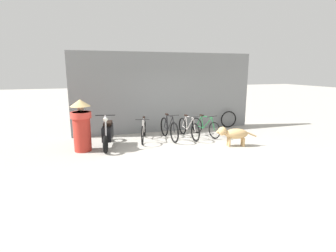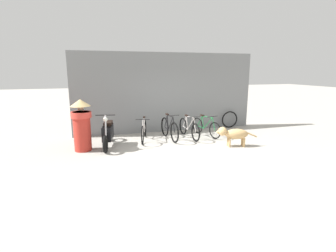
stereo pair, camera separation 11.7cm
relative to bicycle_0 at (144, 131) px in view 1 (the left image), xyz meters
name	(u,v)px [view 1 (the left image)]	position (x,y,z in m)	size (l,w,h in m)	color
ground_plane	(197,153)	(1.20, -1.82, -0.34)	(60.00, 60.00, 0.00)	#ADA89E
shop_wall_back	(166,93)	(1.20, 1.19, 1.19)	(7.22, 0.20, 3.06)	slate
bicycle_0	(144,131)	(0.00, 0.00, 0.00)	(0.60, 1.65, 0.82)	black
bicycle_1	(169,129)	(0.89, -0.12, 0.03)	(0.46, 1.66, 0.92)	black
bicycle_2	(189,128)	(1.63, -0.11, 0.00)	(0.46, 1.72, 0.83)	black
bicycle_3	(205,127)	(2.33, -0.04, -0.01)	(0.53, 1.56, 0.79)	black
motorcycle	(108,134)	(-1.24, -0.37, 0.08)	(0.60, 1.89, 1.10)	black
stray_dog	(233,134)	(2.58, -1.56, 0.07)	(1.30, 0.54, 0.64)	tan
person_in_robes	(82,124)	(-2.01, -0.59, 0.47)	(0.68, 0.68, 1.57)	#B72D23
spare_tire_left	(229,119)	(3.89, 0.93, 0.01)	(0.71, 0.10, 0.71)	black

